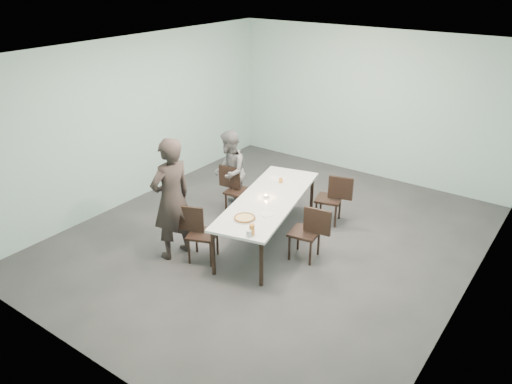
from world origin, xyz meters
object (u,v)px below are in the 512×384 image
Objects in this scene: chair_near_right at (310,230)px; chair_near_left at (197,229)px; tealight at (266,196)px; amber_tumbler at (281,180)px; chair_far_right at (334,196)px; diner_near at (171,199)px; pizza at (245,218)px; beer_glass at (252,230)px; table at (268,202)px; water_tumbler at (249,233)px; chair_far_left at (235,187)px; side_plate at (267,214)px; diner_far at (230,172)px.

chair_near_left is at bearing 27.26° from chair_near_right.
chair_near_left is at bearing -114.64° from tealight.
amber_tumbler is (-1.00, 0.74, 0.29)m from chair_near_right.
chair_far_right is at bearing -86.50° from chair_near_right.
diner_near reaches higher than pizza.
diner_near is 1.40m from beer_glass.
table is at bearing 49.29° from chair_far_right.
water_tumbler is (-0.11, -2.30, 0.29)m from chair_far_right.
tealight is at bearing -15.37° from chair_near_right.
water_tumbler is (-0.01, -0.06, -0.03)m from beer_glass.
diner_near reaches higher than beer_glass.
side_plate is at bearing -41.99° from chair_far_left.
side_plate is at bearing -66.77° from amber_tumbler.
chair_near_right is at bearing 34.66° from side_plate.
chair_far_right is at bearing 156.56° from diner_near.
water_tumbler reaches higher than table.
tealight is at bearing 42.67° from chair_near_left.
water_tumbler is at bearing -46.66° from pizza.
water_tumbler is 1.89m from amber_tumbler.
diner_far is 1.25m from tealight.
water_tumbler reaches higher than tealight.
pizza is at bearing -78.32° from tealight.
beer_glass is 1.88× the size of amber_tumbler.
diner_near is 1.39m from water_tumbler.
chair_far_right is 1.33m from tealight.
side_plate is (0.18, 0.31, -0.01)m from pizza.
diner_near reaches higher than side_plate.
pizza is 0.80m from tealight.
chair_near_left is 4.83× the size of side_plate.
pizza is at bearing 35.32° from chair_near_right.
diner_near is 1.50m from tealight.
pizza is 0.50m from water_tumbler.
tealight is at bearing 101.68° from pizza.
pizza is 2.27× the size of beer_glass.
water_tumbler is 1.61× the size of tealight.
table is at bearing 113.34° from beer_glass.
chair_far_right is 2.26m from beer_glass.
diner_far reaches higher than water_tumbler.
chair_far_right is 4.83× the size of side_plate.
water_tumbler is at bearing -68.16° from table.
diner_near is 1.13m from pizza.
table is 1.16m from chair_far_left.
amber_tumbler is (-0.48, 1.11, 0.04)m from side_plate.
chair_far_right is at bearing 62.08° from tealight.
diner_far is at bearing 5.30° from chair_far_right.
diner_near is 1.75m from diner_far.
pizza is at bearing 1.85° from chair_near_left.
chair_near_left is 1.00× the size of chair_far_right.
diner_near is at bearing -24.30° from diner_far.
side_plate is at bearing 129.71° from diner_near.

